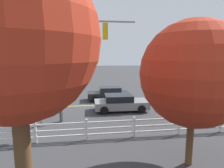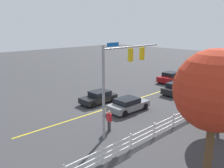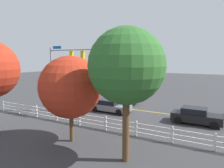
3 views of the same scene
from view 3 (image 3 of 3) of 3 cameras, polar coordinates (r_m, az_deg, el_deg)
The scene contains 10 objects.
ground_plane at distance 23.78m, azimuth 0.45°, elevation -6.59°, with size 120.00×120.00×0.00m, color #38383A.
lane_center_stripe at distance 22.26m, azimuth 9.69°, elevation -7.64°, with size 28.00×0.16×0.01m, color gold.
signal_assembly at distance 21.15m, azimuth -13.57°, elevation 4.79°, with size 6.10×0.38×6.97m.
car_0 at distance 19.23m, azimuth 22.78°, elevation -8.37°, with size 4.17×1.84×1.42m.
car_1 at distance 21.72m, azimuth -0.50°, elevation -6.16°, with size 4.31×2.08×1.31m.
car_3 at distance 25.24m, azimuth 2.61°, elevation -4.26°, with size 4.03×1.92×1.32m.
pedestrian at distance 22.50m, azimuth -13.15°, elevation -5.15°, with size 0.33×0.44×1.69m.
white_rail_fence at distance 16.24m, azimuth -1.81°, elevation -11.01°, with size 26.10×0.10×1.15m.
tree_0 at distance 10.63m, azimuth 4.14°, elevation 5.04°, with size 4.13×4.13×7.38m.
tree_3 at distance 13.73m, azimuth -11.73°, elevation -0.89°, with size 4.22×4.22×5.90m.
Camera 3 is at (-10.70, 20.46, 5.69)m, focal length 32.10 mm.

